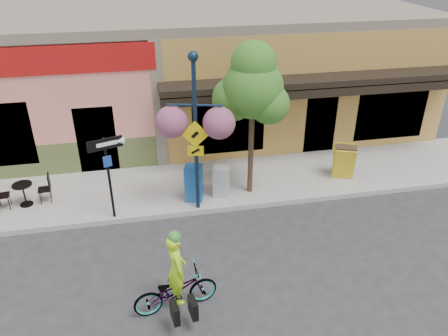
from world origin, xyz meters
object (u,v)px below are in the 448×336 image
Objects in this scene: bicycle at (176,291)px; lamp_post at (196,136)px; one_way_sign at (109,179)px; newspaper_box_blue at (194,183)px; building at (178,67)px; cyclist_rider at (177,278)px; newspaper_box_grey at (221,181)px; street_tree at (252,121)px.

lamp_post reaches higher than bicycle.
one_way_sign is 2.36m from newspaper_box_blue.
building reaches higher than cyclist_rider.
building is 7.36m from one_way_sign.
newspaper_box_grey is (0.52, -6.32, -1.63)m from building.
building is at bearing 50.64° from one_way_sign.
cyclist_rider is at bearing -87.37° from one_way_sign.
newspaper_box_blue is at bearing -21.73° from cyclist_rider.
one_way_sign reaches higher than newspaper_box_grey.
one_way_sign is (-2.28, -0.01, -1.01)m from lamp_post.
bicycle is 1.65× the size of newspaper_box_blue.
cyclist_rider is 4.29m from newspaper_box_grey.
lamp_post is 4.10× the size of newspaper_box_blue.
lamp_post is 1.87× the size of one_way_sign.
newspaper_box_blue is 2.39m from street_tree.
one_way_sign is at bearing -171.45° from street_tree.
building is 6.55m from newspaper_box_grey.
lamp_post is (0.95, 3.44, 1.86)m from bicycle.
one_way_sign reaches higher than newspaper_box_blue.
building is 17.17× the size of newspaper_box_blue.
newspaper_box_grey is at bearing -32.66° from bicycle.
one_way_sign is 4.09m from street_tree.
bicycle is (-1.19, -10.28, -1.79)m from building.
lamp_post is 0.98× the size of street_tree.
bicycle is at bearing -93.48° from newspaper_box_grey.
lamp_post is at bearing -18.96° from one_way_sign.
newspaper_box_blue is at bearing -92.51° from building.
newspaper_box_grey is (3.04, 0.53, -0.70)m from one_way_sign.
bicycle is at bearing -91.09° from lamp_post.
building reaches higher than newspaper_box_blue.
bicycle is at bearing -96.59° from building.
bicycle is at bearing -87.75° from newspaper_box_blue.
bicycle is at bearing 80.72° from cyclist_rider.
lamp_post is at bearing -91.97° from building.
cyclist_rider is at bearing -122.19° from street_tree.
cyclist_rider is (-1.14, -10.28, -1.46)m from building.
lamp_post is 4.67× the size of newspaper_box_grey.
street_tree reaches higher than cyclist_rider.
street_tree is at bearing 33.92° from lamp_post.
street_tree is (1.39, -6.26, 0.13)m from building.
street_tree is at bearing -41.97° from bicycle.
street_tree is at bearing -10.66° from one_way_sign.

